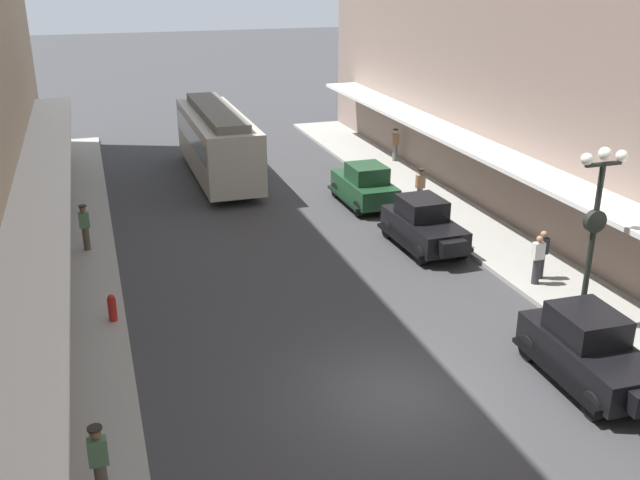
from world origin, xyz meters
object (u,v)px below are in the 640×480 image
pedestrian_5 (537,259)px  parked_car_0 (424,223)px  parked_car_3 (589,348)px  pedestrian_1 (542,254)px  pedestrian_3 (395,144)px  pedestrian_0 (85,227)px  parked_car_2 (365,184)px  fire_hydrant (112,307)px  lamp_post_with_clock (594,230)px  pedestrian_4 (420,188)px  streetcar (217,140)px  pedestrian_2 (99,463)px

pedestrian_5 → parked_car_0: bearing=114.2°
parked_car_3 → pedestrian_1: bearing=66.8°
pedestrian_3 → pedestrian_0: bearing=-152.8°
parked_car_2 → pedestrian_5: bearing=-77.2°
pedestrian_0 → pedestrian_3: size_ratio=1.00×
parked_car_0 → parked_car_2: same height
pedestrian_0 → pedestrian_3: 17.40m
fire_hydrant → pedestrian_1: (13.44, -1.23, 0.43)m
lamp_post_with_clock → pedestrian_0: bearing=142.6°
parked_car_2 → lamp_post_with_clock: (1.86, -12.27, 2.04)m
pedestrian_0 → pedestrian_3: same height
parked_car_3 → pedestrian_4: 13.42m
pedestrian_4 → parked_car_2: bearing=144.2°
streetcar → pedestrian_4: 10.31m
pedestrian_0 → pedestrian_2: bearing=-89.8°
fire_hydrant → pedestrian_4: 14.43m
parked_car_0 → parked_car_3: 9.44m
lamp_post_with_clock → pedestrian_4: (0.08, 10.87, -1.97)m
pedestrian_1 → lamp_post_with_clock: bearing=-102.6°
pedestrian_2 → pedestrian_5: (13.62, 6.03, -0.02)m
parked_car_0 → parked_car_2: bearing=92.7°
lamp_post_with_clock → pedestrian_0: size_ratio=3.09×
pedestrian_0 → pedestrian_4: bearing=2.8°
fire_hydrant → pedestrian_3: bearing=43.0°
parked_car_2 → fire_hydrant: size_ratio=5.21×
fire_hydrant → pedestrian_2: (-0.56, -7.59, 0.45)m
parked_car_3 → pedestrian_2: (-11.64, -0.88, 0.07)m
pedestrian_2 → pedestrian_0: bearing=90.2°
streetcar → pedestrian_0: (-6.27, -8.02, -0.89)m
fire_hydrant → pedestrian_2: size_ratio=0.49×
lamp_post_with_clock → parked_car_3: bearing=-124.4°
pedestrian_3 → pedestrian_2: bearing=-125.7°
streetcar → pedestrian_5: (7.40, -15.50, -0.91)m
parked_car_0 → parked_car_2: (-0.25, 5.26, 0.00)m
pedestrian_2 → pedestrian_3: 26.44m
pedestrian_1 → fire_hydrant: bearing=174.8°
parked_car_0 → fire_hydrant: 11.47m
parked_car_2 → pedestrian_0: size_ratio=2.56×
pedestrian_4 → pedestrian_1: bearing=-85.6°
pedestrian_2 → pedestrian_4: 19.50m
pedestrian_0 → pedestrian_5: bearing=-28.7°
pedestrian_2 → fire_hydrant: bearing=85.8°
streetcar → lamp_post_with_clock: lamp_post_with_clock is taller
parked_car_2 → pedestrian_0: 11.68m
streetcar → pedestrian_4: streetcar is taller
fire_hydrant → pedestrian_4: pedestrian_4 is taller
parked_car_0 → pedestrian_3: 11.76m
parked_car_3 → pedestrian_5: size_ratio=2.62×
pedestrian_3 → pedestrian_4: 7.57m
lamp_post_with_clock → pedestrian_1: (0.69, 3.06, -2.00)m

